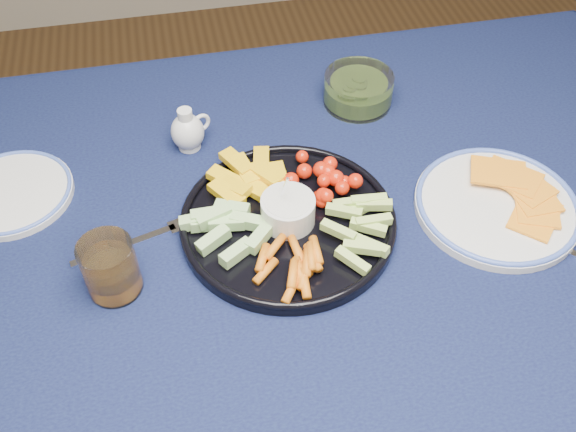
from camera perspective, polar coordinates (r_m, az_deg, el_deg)
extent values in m
cylinder|color=#4F2F1A|center=(1.66, 18.54, 2.58)|extent=(0.07, 0.07, 0.70)
cube|color=#4F2F1A|center=(0.93, -5.70, -5.68)|extent=(1.60, 1.00, 0.04)
cube|color=black|center=(0.91, -5.81, -4.82)|extent=(1.66, 1.06, 0.01)
cube|color=black|center=(1.39, -8.40, 8.67)|extent=(1.66, 0.01, 0.30)
cylinder|color=black|center=(0.95, 0.00, -0.67)|extent=(0.32, 0.32, 0.01)
torus|color=black|center=(0.94, 0.00, -0.25)|extent=(0.32, 0.32, 0.01)
cylinder|color=silver|center=(0.93, 0.00, 0.48)|extent=(0.08, 0.08, 0.04)
cylinder|color=silver|center=(0.92, 0.00, 1.23)|extent=(0.07, 0.07, 0.01)
cylinder|color=silver|center=(1.09, -8.74, 6.26)|extent=(0.04, 0.04, 0.01)
ellipsoid|color=silver|center=(1.07, -8.92, 7.39)|extent=(0.06, 0.06, 0.06)
cylinder|color=silver|center=(1.05, -9.12, 8.75)|extent=(0.02, 0.02, 0.02)
torus|color=silver|center=(1.08, -7.75, 8.20)|extent=(0.03, 0.02, 0.03)
torus|color=#4663C6|center=(1.06, -9.05, 8.28)|extent=(0.03, 0.03, 0.00)
cylinder|color=silver|center=(1.16, 6.26, 11.12)|extent=(0.12, 0.12, 0.06)
cylinder|color=#4F6C1F|center=(1.17, 6.22, 10.72)|extent=(0.10, 0.10, 0.03)
cylinder|color=silver|center=(1.02, 18.03, 0.81)|extent=(0.25, 0.25, 0.01)
torus|color=#4663C6|center=(1.02, 18.14, 1.11)|extent=(0.25, 0.25, 0.01)
cylinder|color=silver|center=(0.88, -15.52, -4.46)|extent=(0.07, 0.07, 0.09)
cylinder|color=orange|center=(0.90, -15.27, -5.22)|extent=(0.06, 0.06, 0.05)
cube|color=white|center=(0.96, -14.36, -2.59)|extent=(0.15, 0.05, 0.00)
cube|color=white|center=(0.97, -9.40, -0.76)|extent=(0.04, 0.03, 0.00)
cube|color=white|center=(1.01, 22.20, -2.17)|extent=(0.11, 0.12, 0.00)
cylinder|color=silver|center=(1.08, -23.33, 1.82)|extent=(0.19, 0.19, 0.01)
torus|color=#4663C6|center=(1.08, -23.44, 2.06)|extent=(0.18, 0.18, 0.01)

